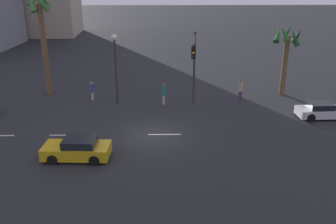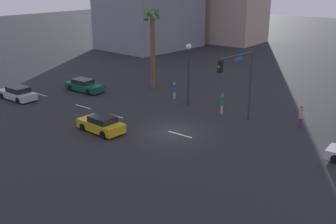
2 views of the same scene
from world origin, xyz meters
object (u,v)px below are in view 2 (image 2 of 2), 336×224
at_px(traffic_signal, 241,76).
at_px(pedestrian_2, 222,103).
at_px(car_1, 101,124).
at_px(car_2, 84,86).
at_px(pedestrian_0, 301,116).
at_px(car_3, 17,93).
at_px(palm_tree_0, 152,33).
at_px(streetlamp, 188,63).
at_px(pedestrian_1, 174,90).

bearing_deg(traffic_signal, pedestrian_2, 150.65).
bearing_deg(car_1, traffic_signal, 47.35).
height_order(car_2, pedestrian_0, pedestrian_0).
relative_size(car_1, pedestrian_2, 2.19).
bearing_deg(pedestrian_2, car_3, -154.76).
distance_m(pedestrian_0, palm_tree_0, 18.73).
relative_size(streetlamp, pedestrian_2, 3.17).
bearing_deg(pedestrian_2, pedestrian_0, 9.15).
bearing_deg(pedestrian_1, pedestrian_2, -11.34).
bearing_deg(car_2, pedestrian_1, 22.09).
bearing_deg(car_3, pedestrian_1, 39.25).
bearing_deg(pedestrian_0, car_1, -138.25).
bearing_deg(pedestrian_0, traffic_signal, -150.98).
distance_m(car_1, palm_tree_0, 15.17).
bearing_deg(car_2, traffic_signal, 3.78).
bearing_deg(streetlamp, car_1, -97.20).
relative_size(car_3, streetlamp, 0.77).
height_order(car_3, palm_tree_0, palm_tree_0).
bearing_deg(palm_tree_0, car_3, -124.39).
height_order(streetlamp, pedestrian_0, streetlamp).
relative_size(car_3, traffic_signal, 0.74).
bearing_deg(car_3, pedestrian_0, 21.23).
relative_size(car_3, pedestrian_0, 2.42).
bearing_deg(pedestrian_2, traffic_signal, -29.35).
xyz_separation_m(pedestrian_2, palm_tree_0, (-10.89, 3.02, 5.22)).
relative_size(traffic_signal, pedestrian_1, 3.73).
distance_m(car_3, traffic_signal, 23.20).
distance_m(car_2, pedestrian_2, 16.38).
bearing_deg(car_3, streetlamp, 32.15).
xyz_separation_m(car_3, streetlamp, (15.00, 9.43, 3.62)).
xyz_separation_m(car_3, pedestrian_1, (12.64, 10.33, 0.26)).
height_order(car_2, car_3, car_3).
height_order(car_1, pedestrian_1, pedestrian_1).
relative_size(streetlamp, palm_tree_0, 0.65).
relative_size(car_2, pedestrian_2, 2.46).
bearing_deg(traffic_signal, pedestrian_0, 29.02).
distance_m(traffic_signal, pedestrian_0, 6.11).
distance_m(traffic_signal, palm_tree_0, 14.21).
bearing_deg(car_3, palm_tree_0, 55.61).
distance_m(car_3, pedestrian_2, 21.16).
relative_size(car_2, pedestrian_1, 2.78).
xyz_separation_m(car_2, streetlamp, (12.02, 3.02, 3.63)).
bearing_deg(car_1, pedestrian_0, 41.75).
xyz_separation_m(car_2, pedestrian_2, (16.16, 2.62, 0.40)).
relative_size(car_1, car_3, 0.90).
height_order(car_3, pedestrian_0, pedestrian_0).
relative_size(streetlamp, pedestrian_1, 3.59).
xyz_separation_m(car_1, pedestrian_1, (-1.06, 11.28, 0.26)).
height_order(car_3, pedestrian_1, pedestrian_1).
height_order(car_1, pedestrian_0, pedestrian_0).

